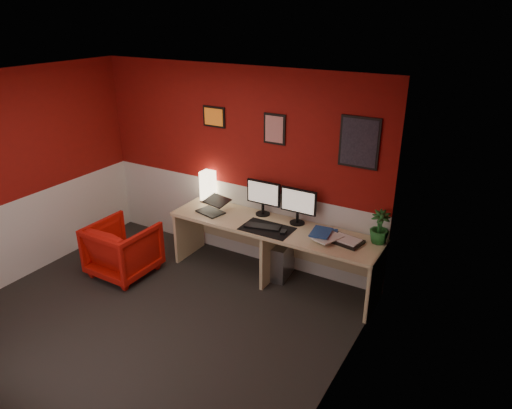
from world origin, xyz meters
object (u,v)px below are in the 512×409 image
(monitor_right, at_px, (298,201))
(zen_tray, at_px, (346,241))
(laptop, at_px, (210,205))
(armchair, at_px, (123,249))
(desk, at_px, (273,253))
(potted_plant, at_px, (380,227))
(shoji_lamp, at_px, (208,187))
(pc_tower, at_px, (282,259))
(monitor_left, at_px, (263,193))

(monitor_right, bearing_deg, zen_tray, -14.26)
(laptop, height_order, zen_tray, laptop)
(laptop, bearing_deg, zen_tray, 16.52)
(laptop, height_order, armchair, laptop)
(desk, relative_size, potted_plant, 7.00)
(shoji_lamp, bearing_deg, desk, -11.66)
(pc_tower, bearing_deg, monitor_right, 16.70)
(monitor_left, relative_size, monitor_right, 1.00)
(laptop, distance_m, potted_plant, 2.07)
(monitor_left, relative_size, pc_tower, 1.29)
(monitor_left, bearing_deg, potted_plant, -0.68)
(monitor_right, xyz_separation_m, zen_tray, (0.67, -0.17, -0.28))
(laptop, distance_m, zen_tray, 1.75)
(shoji_lamp, relative_size, monitor_right, 0.69)
(shoji_lamp, bearing_deg, pc_tower, -4.61)
(laptop, bearing_deg, monitor_left, 38.98)
(monitor_left, bearing_deg, laptop, -154.58)
(laptop, distance_m, monitor_left, 0.68)
(potted_plant, height_order, armchair, potted_plant)
(armchair, bearing_deg, laptop, -137.35)
(desk, bearing_deg, laptop, -175.84)
(monitor_right, xyz_separation_m, armchair, (-1.90, -1.00, -0.68))
(desk, height_order, monitor_left, monitor_left)
(laptop, xyz_separation_m, monitor_left, (0.60, 0.28, 0.18))
(desk, distance_m, monitor_right, 0.72)
(monitor_left, bearing_deg, armchair, -144.16)
(shoji_lamp, height_order, pc_tower, shoji_lamp)
(monitor_left, xyz_separation_m, zen_tray, (1.15, -0.19, -0.28))
(monitor_right, distance_m, zen_tray, 0.75)
(potted_plant, bearing_deg, monitor_right, -179.73)
(desk, relative_size, monitor_left, 4.48)
(desk, xyz_separation_m, armchair, (-1.68, -0.80, -0.03))
(zen_tray, relative_size, potted_plant, 0.94)
(laptop, distance_m, pc_tower, 1.12)
(shoji_lamp, bearing_deg, armchair, -119.72)
(laptop, xyz_separation_m, armchair, (-0.82, -0.74, -0.50))
(desk, distance_m, armchair, 1.86)
(laptop, bearing_deg, monitor_right, 27.18)
(laptop, distance_m, monitor_right, 1.12)
(desk, bearing_deg, monitor_left, 140.18)
(desk, distance_m, shoji_lamp, 1.25)
(monitor_right, relative_size, zen_tray, 1.66)
(desk, bearing_deg, pc_tower, 65.24)
(shoji_lamp, bearing_deg, monitor_left, -0.36)
(monitor_right, distance_m, potted_plant, 0.98)
(monitor_left, xyz_separation_m, monitor_right, (0.48, -0.02, 0.00))
(laptop, relative_size, monitor_left, 0.57)
(monitor_left, bearing_deg, shoji_lamp, 179.64)
(laptop, xyz_separation_m, potted_plant, (2.06, 0.27, 0.08))
(monitor_left, distance_m, armchair, 1.88)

